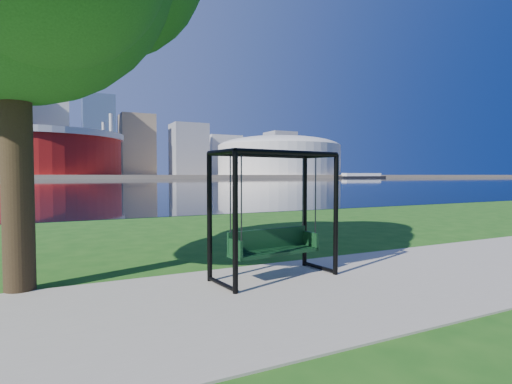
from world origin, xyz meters
TOP-DOWN VIEW (x-y plane):
  - ground at (0.00, 0.00)m, footprint 900.00×900.00m
  - path at (0.00, -0.50)m, footprint 120.00×4.00m
  - river at (0.00, 102.00)m, footprint 900.00×180.00m
  - far_bank at (0.00, 306.00)m, footprint 900.00×228.00m
  - stadium at (-10.00, 235.00)m, footprint 83.00×83.00m
  - arena at (135.00, 235.00)m, footprint 84.00×84.00m
  - skyline at (-4.27, 319.39)m, footprint 392.00×66.00m
  - swing at (0.60, 0.47)m, footprint 2.37×1.24m
  - barge at (167.40, 187.89)m, footprint 31.27×12.80m

SIDE VIEW (x-z plane):
  - ground at x=0.00m, z-range 0.00..0.00m
  - river at x=0.00m, z-range 0.00..0.02m
  - path at x=0.00m, z-range 0.00..0.03m
  - far_bank at x=0.00m, z-range 0.00..2.00m
  - swing at x=0.60m, z-range -0.04..2.28m
  - barge at x=167.40m, z-range -0.14..2.90m
  - stadium at x=-10.00m, z-range -1.77..30.23m
  - arena at x=135.00m, z-range 2.59..29.15m
  - skyline at x=-4.27m, z-range -12.36..84.14m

